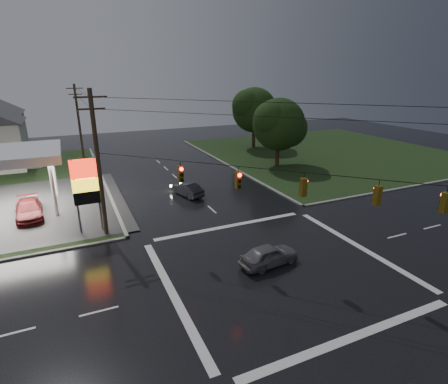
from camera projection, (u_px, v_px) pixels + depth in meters
name	position (u px, v px, depth m)	size (l,w,h in m)	color
ground	(276.00, 266.00, 22.77)	(120.00, 120.00, 0.00)	black
grass_ne	(328.00, 152.00, 55.28)	(36.00, 36.00, 0.08)	black
pylon_sign	(86.00, 184.00, 26.44)	(2.00, 0.35, 6.00)	#59595E
utility_pole_nw	(98.00, 163.00, 25.41)	(2.20, 0.32, 11.00)	#382619
utility_pole_n	(79.00, 120.00, 50.07)	(2.20, 0.32, 10.50)	#382619
traffic_signals	(282.00, 171.00, 20.65)	(26.87, 26.87, 1.47)	black
tree_ne_near	(280.00, 125.00, 45.42)	(7.99, 6.80, 8.98)	black
tree_ne_far	(255.00, 110.00, 56.74)	(8.46, 7.20, 9.80)	black
car_north	(188.00, 189.00, 35.69)	(1.41, 4.04, 1.33)	#22242B
car_crossing	(269.00, 255.00, 22.81)	(1.64, 4.07, 1.39)	slate
car_pump	(29.00, 210.00, 30.10)	(2.11, 5.19, 1.51)	maroon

